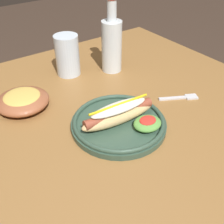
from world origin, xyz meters
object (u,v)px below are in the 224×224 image
fork (182,98)px  side_bowl (23,100)px  water_cup (67,55)px  glass_bottle (112,43)px

fork → side_bowl: 0.47m
water_cup → glass_bottle: (0.14, -0.06, 0.03)m
glass_bottle → side_bowl: 0.35m
fork → side_bowl: (-0.41, 0.24, 0.02)m
glass_bottle → side_bowl: glass_bottle is taller
glass_bottle → water_cup: bearing=155.4°
fork → side_bowl: side_bowl is taller
side_bowl → glass_bottle: bearing=6.8°
glass_bottle → fork: bearing=-76.9°
glass_bottle → side_bowl: size_ratio=1.69×
fork → glass_bottle: (-0.06, 0.28, 0.10)m
fork → water_cup: 0.40m
side_bowl → water_cup: bearing=27.0°
water_cup → side_bowl: (-0.21, -0.10, -0.04)m
water_cup → glass_bottle: size_ratio=0.54×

